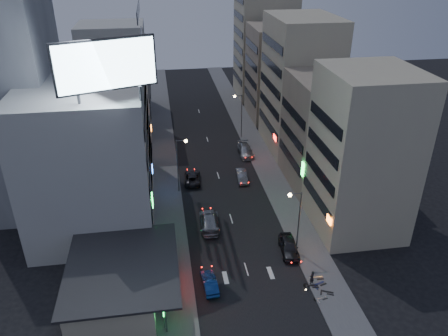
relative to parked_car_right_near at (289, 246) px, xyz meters
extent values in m
plane|color=black|center=(-5.45, -6.18, -0.81)|extent=(180.00, 180.00, 0.00)
cube|color=#4C4C4F|center=(-13.45, 23.82, -0.75)|extent=(4.00, 120.00, 0.12)
cube|color=#4C4C4F|center=(2.55, 23.82, -0.75)|extent=(4.00, 120.00, 0.12)
cube|color=tan|center=(-19.45, -4.18, 0.99)|extent=(8.00, 12.00, 3.60)
cube|color=black|center=(-18.45, -4.18, 2.94)|extent=(11.00, 13.00, 0.25)
cube|color=black|center=(-14.35, -4.18, 2.29)|extent=(0.12, 4.00, 0.90)
cube|color=#FF1E14|center=(-14.27, -4.18, 2.29)|extent=(0.04, 3.70, 0.70)
cube|color=#A8A8A4|center=(-22.45, 13.82, 8.19)|extent=(14.00, 24.00, 18.00)
cube|color=gray|center=(-31.45, 16.82, 16.19)|extent=(10.00, 14.00, 34.00)
cube|color=tan|center=(9.55, 4.32, 9.19)|extent=(10.00, 11.00, 20.00)
cube|color=gray|center=(10.05, 15.82, 7.19)|extent=(11.00, 12.00, 16.00)
cube|color=tan|center=(9.55, 28.82, 10.19)|extent=(10.00, 14.00, 22.00)
cube|color=#A8A8A4|center=(-20.95, 38.82, 9.19)|extent=(11.00, 10.00, 20.00)
cube|color=gray|center=(-21.45, 51.82, 6.69)|extent=(12.00, 10.00, 15.00)
cube|color=gray|center=(10.05, 43.82, 8.19)|extent=(11.00, 12.00, 18.00)
cube|color=tan|center=(10.55, 57.82, 11.19)|extent=(12.00, 12.00, 24.00)
cylinder|color=#595B60|center=(-21.45, 3.82, 17.94)|extent=(0.30, 0.30, 1.50)
cylinder|color=#595B60|center=(-15.45, 3.82, 17.94)|extent=(0.30, 0.30, 1.50)
cube|color=black|center=(-18.45, 3.82, 20.89)|extent=(9.52, 3.75, 5.00)
cube|color=#ACD4E5|center=(-18.38, 3.61, 20.89)|extent=(9.04, 3.34, 4.60)
cylinder|color=#595B60|center=(0.85, -0.18, 3.31)|extent=(0.16, 0.16, 8.00)
cylinder|color=#595B60|center=(0.15, -0.18, 7.21)|extent=(1.40, 0.10, 0.10)
sphere|color=#FFD88C|center=(-0.45, -0.18, 7.11)|extent=(0.44, 0.44, 0.44)
cylinder|color=#595B60|center=(-11.75, 15.82, 3.31)|extent=(0.16, 0.16, 8.00)
cylinder|color=#595B60|center=(-11.05, 15.82, 7.21)|extent=(1.40, 0.10, 0.10)
sphere|color=#FFD88C|center=(-10.45, 15.82, 7.11)|extent=(0.44, 0.44, 0.44)
cylinder|color=#595B60|center=(0.85, 33.82, 3.31)|extent=(0.16, 0.16, 8.00)
cylinder|color=#595B60|center=(0.15, 33.82, 7.21)|extent=(1.40, 0.10, 0.10)
sphere|color=#FFD88C|center=(-0.45, 33.82, 7.11)|extent=(0.44, 0.44, 0.44)
imported|color=#26272C|center=(0.00, 0.00, 0.00)|extent=(2.33, 4.93, 1.63)
imported|color=gray|center=(-2.14, 17.83, -0.12)|extent=(1.70, 4.28, 1.38)
imported|color=#242328|center=(-9.56, 18.42, -0.11)|extent=(2.72, 5.21, 1.40)
imported|color=#9EA2A6|center=(0.15, 26.39, -0.02)|extent=(2.28, 5.51, 1.59)
imported|color=navy|center=(-9.84, -4.39, -0.16)|extent=(1.68, 4.08, 1.32)
imported|color=gray|center=(-8.49, 6.50, 0.04)|extent=(2.76, 5.99, 1.70)
imported|color=black|center=(0.85, -5.58, 0.12)|extent=(0.71, 0.64, 1.63)
camera|label=1|loc=(-13.67, -38.94, 31.43)|focal=35.00mm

